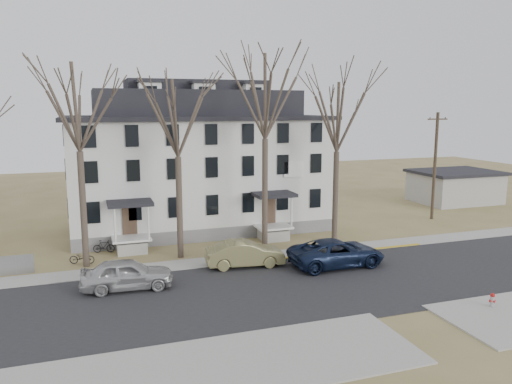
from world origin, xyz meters
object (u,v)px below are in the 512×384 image
object	(u,v)px
car_silver	(127,275)
fire_hydrant	(492,301)
bicycle_right	(104,247)
boarding_house	(197,163)
tree_far_left	(77,100)
tree_mid_left	(177,113)
car_navy	(337,253)
tree_center	(265,90)
tree_mid_right	(338,112)
car_tan	(245,254)
bicycle_left	(82,258)
utility_pole_far	(435,165)

from	to	relation	value
car_silver	fire_hydrant	distance (m)	19.14
car_silver	bicycle_right	size ratio (longest dim) A/B	3.40
boarding_house	tree_far_left	size ratio (longest dim) A/B	1.52
tree_mid_left	car_navy	size ratio (longest dim) A/B	2.08
tree_mid_left	tree_center	distance (m)	6.18
tree_mid_right	car_navy	xyz separation A→B (m)	(-2.51, -5.10, -8.75)
tree_mid_right	car_tan	distance (m)	12.34
boarding_house	bicycle_left	world-z (taller)	boarding_house
car_navy	bicycle_left	size ratio (longest dim) A/B	3.87
tree_far_left	fire_hydrant	bearing A→B (deg)	-35.23
tree_mid_right	car_navy	size ratio (longest dim) A/B	2.08
tree_center	tree_far_left	bearing A→B (deg)	180.00
tree_far_left	car_navy	distance (m)	18.46
bicycle_left	utility_pole_far	bearing A→B (deg)	-66.46
car_tan	bicycle_left	distance (m)	10.48
car_navy	bicycle_right	size ratio (longest dim) A/B	4.17
tree_mid_left	tree_mid_right	xyz separation A→B (m)	(11.50, 0.00, 0.00)
utility_pole_far	fire_hydrant	world-z (taller)	utility_pole_far
tree_center	bicycle_right	world-z (taller)	tree_center
tree_far_left	car_navy	world-z (taller)	tree_far_left
tree_mid_left	car_tan	world-z (taller)	tree_mid_left
utility_pole_far	boarding_house	bearing A→B (deg)	169.08
tree_center	fire_hydrant	world-z (taller)	tree_center
tree_mid_left	car_silver	world-z (taller)	tree_mid_left
tree_far_left	tree_mid_left	xyz separation A→B (m)	(6.00, 0.00, -0.74)
tree_mid_left	car_tan	xyz separation A→B (m)	(3.49, -3.30, -8.79)
utility_pole_far	bicycle_left	world-z (taller)	utility_pole_far
car_silver	fire_hydrant	xyz separation A→B (m)	(17.11, -8.58, -0.45)
tree_far_left	car_tan	size ratio (longest dim) A/B	2.78
utility_pole_far	car_tan	size ratio (longest dim) A/B	1.92
utility_pole_far	bicycle_right	bearing A→B (deg)	-176.88
boarding_house	tree_center	xyz separation A→B (m)	(3.00, -8.15, 5.71)
utility_pole_far	tree_center	bearing A→B (deg)	-166.50
tree_mid_left	car_tan	bearing A→B (deg)	-43.43
tree_far_left	boarding_house	bearing A→B (deg)	42.18
tree_mid_right	bicycle_left	distance (m)	20.00
car_silver	car_navy	bearing A→B (deg)	-86.59
car_tan	bicycle_right	world-z (taller)	car_tan
utility_pole_far	bicycle_right	size ratio (longest dim) A/B	6.47
tree_mid_left	utility_pole_far	world-z (taller)	tree_mid_left
tree_center	tree_mid_right	bearing A→B (deg)	0.00
car_silver	boarding_house	bearing A→B (deg)	-23.75
tree_center	tree_mid_right	world-z (taller)	tree_center
tree_mid_left	bicycle_right	distance (m)	10.70
boarding_house	car_tan	xyz separation A→B (m)	(0.49, -11.46, -4.57)
fire_hydrant	boarding_house	bearing A→B (deg)	115.20
boarding_house	tree_far_left	distance (m)	13.12
tree_mid_left	car_navy	bearing A→B (deg)	-29.57
tree_mid_right	utility_pole_far	world-z (taller)	tree_mid_right
car_silver	bicycle_right	bearing A→B (deg)	11.01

